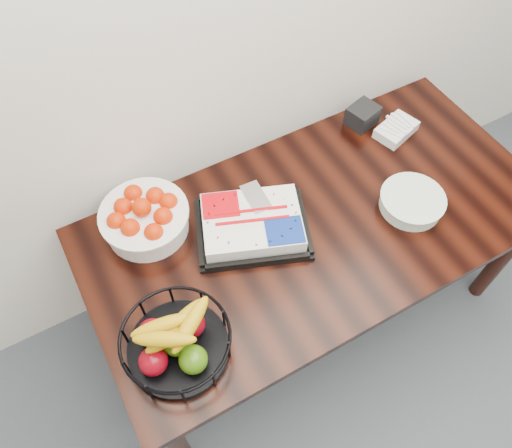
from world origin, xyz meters
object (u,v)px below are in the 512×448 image
tangerine_bowl (144,214)px  fruit_basket (177,342)px  plate_stack (412,202)px  napkin_box (362,115)px  cake_tray (252,224)px  table (317,233)px

tangerine_bowl → fruit_basket: bearing=-100.6°
plate_stack → napkin_box: 0.48m
tangerine_bowl → fruit_basket: tangerine_bowl is taller
fruit_basket → napkin_box: (1.13, 0.56, -0.03)m
cake_tray → table: bearing=-19.3°
plate_stack → table: bearing=161.2°
table → plate_stack: plate_stack is taller
table → cake_tray: cake_tray is taller
cake_tray → fruit_basket: (-0.43, -0.30, 0.04)m
cake_tray → plate_stack: (0.59, -0.20, -0.01)m
cake_tray → plate_stack: cake_tray is taller
cake_tray → napkin_box: size_ratio=4.11×
fruit_basket → plate_stack: (1.03, 0.09, -0.05)m
table → cake_tray: 0.29m
fruit_basket → plate_stack: 1.03m
cake_tray → fruit_basket: fruit_basket is taller
tangerine_bowl → napkin_box: bearing=3.5°
cake_tray → napkin_box: (0.70, 0.26, 0.00)m
fruit_basket → napkin_box: size_ratio=2.85×
table → napkin_box: bearing=37.9°
tangerine_bowl → plate_stack: 1.02m
table → plate_stack: (0.35, -0.12, 0.12)m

